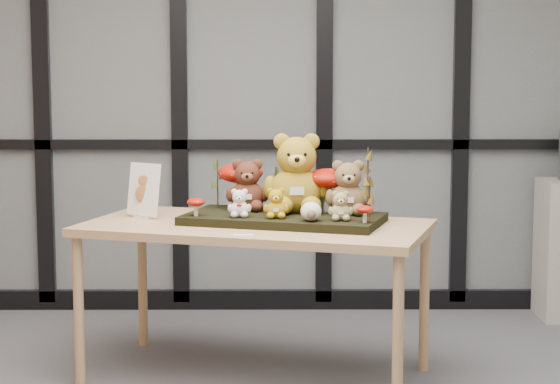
{
  "coord_description": "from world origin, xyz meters",
  "views": [
    {
      "loc": [
        0.14,
        -3.83,
        1.56
      ],
      "look_at": [
        0.17,
        1.01,
        0.94
      ],
      "focal_mm": 65.0,
      "sensor_mm": 36.0,
      "label": 1
    }
  ],
  "objects_px": {
    "diorama_tray": "(283,219)",
    "mushroom_back_left": "(241,183)",
    "display_table": "(255,237)",
    "mushroom_front_right": "(365,213)",
    "bear_small_yellow": "(276,201)",
    "bear_pooh_yellow": "(297,169)",
    "mushroom_front_left": "(196,206)",
    "mushroom_back_right": "(328,188)",
    "sign_holder": "(144,193)",
    "plush_cream_hedgehog": "(311,211)",
    "bear_brown_medium": "(247,182)",
    "bear_white_bow": "(239,201)",
    "bear_tan_back": "(348,185)",
    "bear_beige_small": "(341,204)"
  },
  "relations": [
    {
      "from": "bear_beige_small",
      "to": "bear_tan_back",
      "type": "bearing_deg",
      "value": 93.51
    },
    {
      "from": "mushroom_front_right",
      "to": "display_table",
      "type": "bearing_deg",
      "value": 156.18
    },
    {
      "from": "bear_tan_back",
      "to": "bear_white_bow",
      "type": "height_order",
      "value": "bear_tan_back"
    },
    {
      "from": "display_table",
      "to": "bear_small_yellow",
      "type": "xyz_separation_m",
      "value": [
        0.1,
        -0.08,
        0.19
      ]
    },
    {
      "from": "mushroom_back_left",
      "to": "sign_holder",
      "type": "distance_m",
      "value": 0.49
    },
    {
      "from": "bear_white_bow",
      "to": "sign_holder",
      "type": "bearing_deg",
      "value": 170.61
    },
    {
      "from": "bear_brown_medium",
      "to": "plush_cream_hedgehog",
      "type": "bearing_deg",
      "value": -31.28
    },
    {
      "from": "diorama_tray",
      "to": "mushroom_back_left",
      "type": "height_order",
      "value": "mushroom_back_left"
    },
    {
      "from": "mushroom_front_right",
      "to": "mushroom_back_right",
      "type": "bearing_deg",
      "value": 113.9
    },
    {
      "from": "bear_brown_medium",
      "to": "mushroom_front_right",
      "type": "height_order",
      "value": "bear_brown_medium"
    },
    {
      "from": "mushroom_back_left",
      "to": "mushroom_front_left",
      "type": "relative_size",
      "value": 2.62
    },
    {
      "from": "bear_beige_small",
      "to": "mushroom_front_left",
      "type": "relative_size",
      "value": 1.58
    },
    {
      "from": "bear_tan_back",
      "to": "mushroom_front_left",
      "type": "distance_m",
      "value": 0.75
    },
    {
      "from": "bear_small_yellow",
      "to": "diorama_tray",
      "type": "bearing_deg",
      "value": 87.99
    },
    {
      "from": "plush_cream_hedgehog",
      "to": "mushroom_front_left",
      "type": "distance_m",
      "value": 0.58
    },
    {
      "from": "bear_pooh_yellow",
      "to": "bear_small_yellow",
      "type": "bearing_deg",
      "value": -99.87
    },
    {
      "from": "display_table",
      "to": "mushroom_front_right",
      "type": "bearing_deg",
      "value": -6.43
    },
    {
      "from": "display_table",
      "to": "mushroom_back_left",
      "type": "distance_m",
      "value": 0.37
    },
    {
      "from": "display_table",
      "to": "bear_small_yellow",
      "type": "height_order",
      "value": "bear_small_yellow"
    },
    {
      "from": "bear_small_yellow",
      "to": "sign_holder",
      "type": "height_order",
      "value": "sign_holder"
    },
    {
      "from": "mushroom_front_right",
      "to": "plush_cream_hedgehog",
      "type": "bearing_deg",
      "value": 168.3
    },
    {
      "from": "diorama_tray",
      "to": "mushroom_back_right",
      "type": "relative_size",
      "value": 3.98
    },
    {
      "from": "mushroom_back_left",
      "to": "sign_holder",
      "type": "bearing_deg",
      "value": -171.7
    },
    {
      "from": "plush_cream_hedgehog",
      "to": "mushroom_back_left",
      "type": "distance_m",
      "value": 0.57
    },
    {
      "from": "bear_tan_back",
      "to": "bear_beige_small",
      "type": "xyz_separation_m",
      "value": [
        -0.05,
        -0.2,
        -0.07
      ]
    },
    {
      "from": "diorama_tray",
      "to": "bear_white_bow",
      "type": "distance_m",
      "value": 0.24
    },
    {
      "from": "mushroom_back_right",
      "to": "mushroom_front_left",
      "type": "xyz_separation_m",
      "value": [
        -0.65,
        -0.14,
        -0.07
      ]
    },
    {
      "from": "bear_pooh_yellow",
      "to": "plush_cream_hedgehog",
      "type": "distance_m",
      "value": 0.34
    },
    {
      "from": "diorama_tray",
      "to": "sign_holder",
      "type": "xyz_separation_m",
      "value": [
        -0.71,
        0.18,
        0.11
      ]
    },
    {
      "from": "bear_pooh_yellow",
      "to": "bear_brown_medium",
      "type": "bearing_deg",
      "value": -175.82
    },
    {
      "from": "bear_brown_medium",
      "to": "mushroom_back_right",
      "type": "height_order",
      "value": "bear_brown_medium"
    },
    {
      "from": "bear_brown_medium",
      "to": "sign_holder",
      "type": "relative_size",
      "value": 1.03
    },
    {
      "from": "bear_white_bow",
      "to": "bear_beige_small",
      "type": "xyz_separation_m",
      "value": [
        0.48,
        -0.11,
        0.0
      ]
    },
    {
      "from": "bear_brown_medium",
      "to": "mushroom_front_left",
      "type": "height_order",
      "value": "bear_brown_medium"
    },
    {
      "from": "mushroom_front_right",
      "to": "bear_white_bow",
      "type": "bearing_deg",
      "value": 163.32
    },
    {
      "from": "bear_white_bow",
      "to": "mushroom_front_left",
      "type": "height_order",
      "value": "bear_white_bow"
    },
    {
      "from": "bear_white_bow",
      "to": "mushroom_back_left",
      "type": "relative_size",
      "value": 0.59
    },
    {
      "from": "bear_pooh_yellow",
      "to": "mushroom_back_left",
      "type": "bearing_deg",
      "value": 169.16
    },
    {
      "from": "display_table",
      "to": "mushroom_back_right",
      "type": "height_order",
      "value": "mushroom_back_right"
    },
    {
      "from": "mushroom_back_right",
      "to": "mushroom_front_right",
      "type": "xyz_separation_m",
      "value": [
        0.16,
        -0.35,
        -0.08
      ]
    },
    {
      "from": "display_table",
      "to": "mushroom_back_left",
      "type": "height_order",
      "value": "mushroom_back_left"
    },
    {
      "from": "bear_tan_back",
      "to": "plush_cream_hedgehog",
      "type": "distance_m",
      "value": 0.3
    },
    {
      "from": "plush_cream_hedgehog",
      "to": "mushroom_front_left",
      "type": "bearing_deg",
      "value": -178.4
    },
    {
      "from": "bear_tan_back",
      "to": "bear_pooh_yellow",
      "type": "bearing_deg",
      "value": -179.77
    },
    {
      "from": "bear_small_yellow",
      "to": "bear_white_bow",
      "type": "bearing_deg",
      "value": -172.54
    },
    {
      "from": "mushroom_back_left",
      "to": "bear_white_bow",
      "type": "bearing_deg",
      "value": -89.07
    },
    {
      "from": "mushroom_back_right",
      "to": "mushroom_front_left",
      "type": "relative_size",
      "value": 2.46
    },
    {
      "from": "bear_beige_small",
      "to": "mushroom_back_right",
      "type": "xyz_separation_m",
      "value": [
        -0.05,
        0.28,
        0.04
      ]
    },
    {
      "from": "bear_brown_medium",
      "to": "plush_cream_hedgehog",
      "type": "relative_size",
      "value": 2.87
    },
    {
      "from": "display_table",
      "to": "mushroom_front_left",
      "type": "xyz_separation_m",
      "value": [
        -0.29,
        -0.02,
        0.16
      ]
    }
  ]
}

